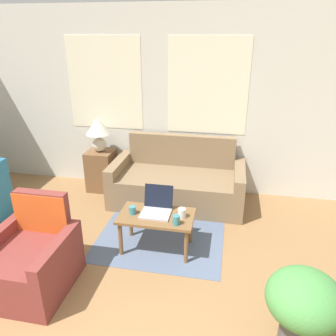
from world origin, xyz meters
TOP-DOWN VIEW (x-y plane):
  - wall_back at (-0.00, 3.57)m, footprint 6.92×0.06m
  - rug at (0.29, 2.51)m, footprint 1.45×1.91m
  - couch at (0.33, 3.12)m, footprint 1.82×0.87m
  - armchair at (-0.73, 1.19)m, footprint 0.72×0.77m
  - side_table at (-0.87, 3.27)m, footprint 0.39×0.39m
  - table_lamp at (-0.87, 3.27)m, footprint 0.35×0.35m
  - coffee_table at (0.29, 1.96)m, footprint 0.81×0.47m
  - laptop at (0.28, 2.02)m, footprint 0.32×0.33m
  - cup_navy at (0.53, 1.82)m, footprint 0.07×0.07m
  - cup_yellow at (0.56, 1.97)m, footprint 0.08×0.08m
  - cup_white at (0.03, 1.94)m, footprint 0.08×0.08m
  - potted_plant at (1.61, 0.97)m, footprint 0.55×0.55m

SIDE VIEW (x-z plane):
  - rug at x=0.29m, z-range 0.00..0.01m
  - armchair at x=-0.73m, z-range -0.16..0.69m
  - couch at x=0.33m, z-range -0.17..0.71m
  - side_table at x=-0.87m, z-range 0.00..0.61m
  - coffee_table at x=0.29m, z-range 0.15..0.58m
  - potted_plant at x=1.61m, z-range 0.08..0.75m
  - cup_white at x=0.03m, z-range 0.43..0.51m
  - cup_yellow at x=0.56m, z-range 0.43..0.53m
  - cup_navy at x=0.53m, z-range 0.43..0.53m
  - laptop at x=0.28m, z-range 0.35..0.62m
  - table_lamp at x=-0.87m, z-range 0.68..1.19m
  - wall_back at x=0.00m, z-range 0.01..2.61m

